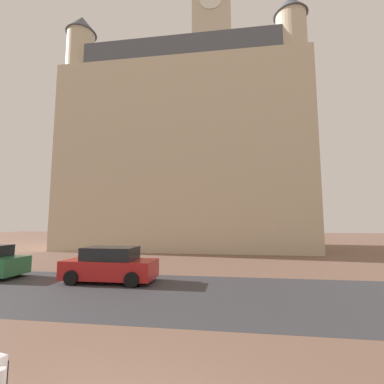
# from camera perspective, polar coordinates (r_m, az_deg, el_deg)

# --- Properties ---
(ground_plane) EXTENTS (120.00, 120.00, 0.00)m
(ground_plane) POSITION_cam_1_polar(r_m,az_deg,el_deg) (13.20, 1.55, -18.37)
(ground_plane) COLOR brown
(street_asphalt_strip) EXTENTS (120.00, 6.81, 0.00)m
(street_asphalt_strip) POSITION_cam_1_polar(r_m,az_deg,el_deg) (10.95, 0.06, -20.86)
(street_asphalt_strip) COLOR #38383D
(street_asphalt_strip) RESTS_ON ground_plane
(landmark_building) EXTENTS (24.81, 12.70, 34.89)m
(landmark_building) POSITION_cam_1_polar(r_m,az_deg,el_deg) (30.78, -0.61, 9.17)
(landmark_building) COLOR beige
(landmark_building) RESTS_ON ground_plane
(car_red) EXTENTS (4.17, 1.96, 1.58)m
(car_red) POSITION_cam_1_polar(r_m,az_deg,el_deg) (13.36, -16.99, -14.68)
(car_red) COLOR red
(car_red) RESTS_ON ground_plane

